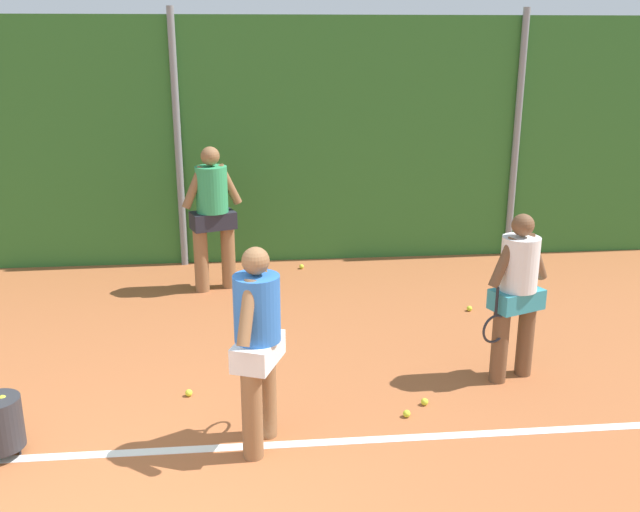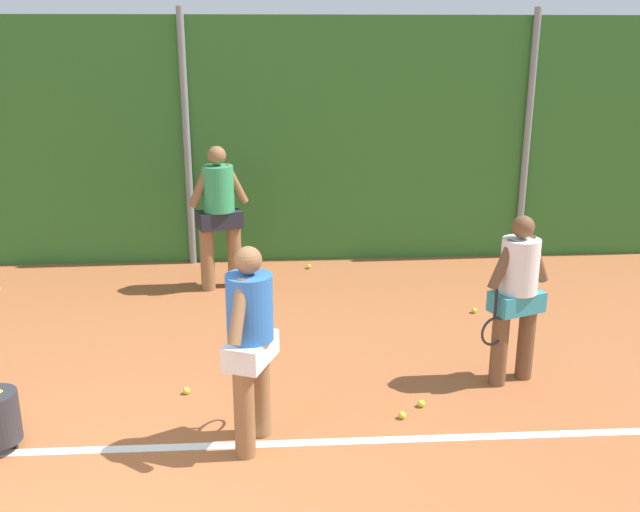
% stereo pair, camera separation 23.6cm
% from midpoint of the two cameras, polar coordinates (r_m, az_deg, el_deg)
% --- Properties ---
extents(ground_plane, '(26.00, 26.00, 0.00)m').
position_cam_midpoint_polar(ground_plane, '(6.59, -13.28, -12.24)').
color(ground_plane, '#A85B33').
extents(hedge_fence_backdrop, '(16.90, 0.25, 3.48)m').
position_cam_midpoint_polar(hedge_fence_backdrop, '(10.38, -9.91, 8.96)').
color(hedge_fence_backdrop, '#33702D').
rests_on(hedge_fence_backdrop, ground_plane).
extents(fence_post_center, '(0.10, 0.10, 3.59)m').
position_cam_midpoint_polar(fence_post_center, '(10.20, -10.02, 9.11)').
color(fence_post_center, gray).
rests_on(fence_post_center, ground_plane).
extents(fence_post_right, '(0.10, 0.10, 3.59)m').
position_cam_midpoint_polar(fence_post_right, '(10.81, 16.96, 9.08)').
color(fence_post_right, gray).
rests_on(fence_post_right, ground_plane).
extents(court_baseline_paint, '(12.35, 0.10, 0.01)m').
position_cam_midpoint_polar(court_baseline_paint, '(6.10, -14.16, -14.83)').
color(court_baseline_paint, white).
rests_on(court_baseline_paint, ground_plane).
extents(player_foreground_near, '(0.45, 0.76, 1.69)m').
position_cam_midpoint_polar(player_foreground_near, '(5.57, -4.40, -6.59)').
color(player_foreground_near, '#8C603D').
rests_on(player_foreground_near, ground_plane).
extents(player_midcourt, '(0.71, 0.44, 1.65)m').
position_cam_midpoint_polar(player_midcourt, '(6.89, 16.54, -2.75)').
color(player_midcourt, brown).
rests_on(player_midcourt, ground_plane).
extents(player_backcourt_far, '(0.76, 0.49, 1.88)m').
position_cam_midpoint_polar(player_backcourt_far, '(9.19, -7.41, 3.69)').
color(player_backcourt_far, '#8C603D').
rests_on(player_backcourt_far, ground_plane).
extents(tennis_ball_0, '(0.07, 0.07, 0.07)m').
position_cam_midpoint_polar(tennis_ball_0, '(10.17, -0.25, -0.85)').
color(tennis_ball_0, '#CCDB33').
rests_on(tennis_ball_0, ground_plane).
extents(tennis_ball_1, '(0.07, 0.07, 0.07)m').
position_cam_midpoint_polar(tennis_ball_1, '(8.78, 13.07, -4.30)').
color(tennis_ball_1, '#CCDB33').
rests_on(tennis_ball_1, ground_plane).
extents(tennis_ball_3, '(0.07, 0.07, 0.07)m').
position_cam_midpoint_polar(tennis_ball_3, '(6.81, -9.71, -10.65)').
color(tennis_ball_3, '#CCDB33').
rests_on(tennis_ball_3, ground_plane).
extents(tennis_ball_4, '(0.07, 0.07, 0.07)m').
position_cam_midpoint_polar(tennis_ball_4, '(6.59, 9.19, -11.66)').
color(tennis_ball_4, '#CCDB33').
rests_on(tennis_ball_4, ground_plane).
extents(tennis_ball_6, '(0.07, 0.07, 0.07)m').
position_cam_midpoint_polar(tennis_ball_6, '(6.38, 7.72, -12.60)').
color(tennis_ball_6, '#CCDB33').
rests_on(tennis_ball_6, ground_plane).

